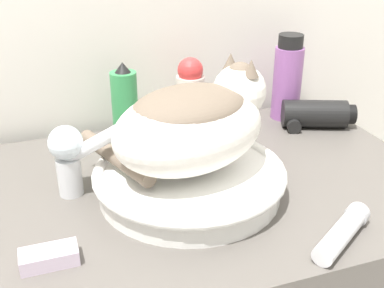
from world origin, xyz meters
The scene contains 10 objects.
sink_basin centered at (-0.03, 0.27, 0.92)m, with size 0.35×0.35×0.06m.
cat centered at (-0.02, 0.27, 1.03)m, with size 0.34×0.30×0.18m.
faucet centered at (-0.22, 0.34, 0.97)m, with size 0.15×0.08×0.15m.
spray_bottle_trigger centered at (-0.09, 0.53, 0.97)m, with size 0.06×0.06×0.18m.
mouthwash_bottle centered at (0.31, 0.53, 0.99)m, with size 0.07×0.07×0.21m.
lotion_bottle_white centered at (0.06, 0.53, 0.97)m, with size 0.06×0.06×0.17m.
deodorant_stick centered at (0.19, 0.53, 0.96)m, with size 0.05×0.05×0.14m.
cream_tube centered at (0.15, 0.06, 0.90)m, with size 0.14×0.11×0.04m.
hair_dryer centered at (0.35, 0.46, 0.92)m, with size 0.18×0.12×0.07m.
soap_bar centered at (-0.28, 0.15, 0.90)m, with size 0.08×0.04×0.02m.
Camera 1 is at (-0.27, -0.44, 1.35)m, focal length 45.00 mm.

